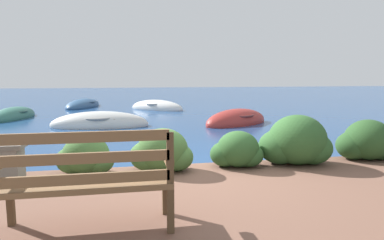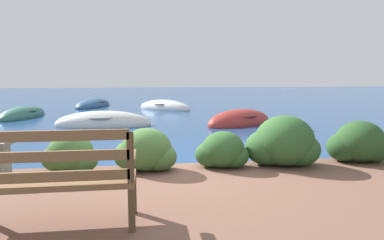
{
  "view_description": "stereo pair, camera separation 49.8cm",
  "coord_description": "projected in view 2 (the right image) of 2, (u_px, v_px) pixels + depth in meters",
  "views": [
    {
      "loc": [
        -0.96,
        -5.15,
        1.6
      ],
      "look_at": [
        0.77,
        4.05,
        0.37
      ],
      "focal_mm": 32.0,
      "sensor_mm": 36.0,
      "label": 1
    },
    {
      "loc": [
        -0.47,
        -5.23,
        1.6
      ],
      "look_at": [
        0.77,
        4.05,
        0.37
      ],
      "focal_mm": 32.0,
      "sensor_mm": 36.0,
      "label": 2
    }
  ],
  "objects": [
    {
      "name": "ground_plane",
      "position": [
        177.0,
        177.0,
        5.41
      ],
      "size": [
        80.0,
        80.0,
        0.0
      ],
      "color": "navy"
    },
    {
      "name": "mooring_buoy",
      "position": [
        302.0,
        128.0,
        10.01
      ],
      "size": [
        0.43,
        0.43,
        0.39
      ],
      "color": "white",
      "rests_on": "ground_plane"
    },
    {
      "name": "rowboat_nearest",
      "position": [
        240.0,
        122.0,
        11.21
      ],
      "size": [
        2.85,
        2.36,
        0.88
      ],
      "rotation": [
        0.0,
        0.0,
        0.56
      ],
      "color": "#9E2D28",
      "rests_on": "ground_plane"
    },
    {
      "name": "hedge_clump_right",
      "position": [
        222.0,
        152.0,
        5.15
      ],
      "size": [
        0.81,
        0.58,
        0.55
      ],
      "color": "#2D5628",
      "rests_on": "patio_terrace"
    },
    {
      "name": "park_bench",
      "position": [
        50.0,
        177.0,
        3.04
      ],
      "size": [
        1.5,
        0.48,
        0.93
      ],
      "rotation": [
        0.0,
        0.0,
        0.11
      ],
      "color": "brown",
      "rests_on": "patio_terrace"
    },
    {
      "name": "hedge_clump_extra",
      "position": [
        359.0,
        144.0,
        5.47
      ],
      "size": [
        0.98,
        0.7,
        0.66
      ],
      "color": "#284C23",
      "rests_on": "patio_terrace"
    },
    {
      "name": "rowboat_outer",
      "position": [
        164.0,
        108.0,
        16.08
      ],
      "size": [
        2.79,
        2.6,
        0.8
      ],
      "rotation": [
        0.0,
        0.0,
        5.57
      ],
      "color": "silver",
      "rests_on": "ground_plane"
    },
    {
      "name": "rowboat_mid",
      "position": [
        103.0,
        124.0,
        10.85
      ],
      "size": [
        3.08,
        1.3,
        0.85
      ],
      "rotation": [
        0.0,
        0.0,
        6.23
      ],
      "color": "silver",
      "rests_on": "ground_plane"
    },
    {
      "name": "hedge_clump_left",
      "position": [
        70.0,
        155.0,
        4.9
      ],
      "size": [
        0.81,
        0.58,
        0.55
      ],
      "color": "#426B33",
      "rests_on": "patio_terrace"
    },
    {
      "name": "hedge_clump_far_right",
      "position": [
        283.0,
        144.0,
        5.25
      ],
      "size": [
        1.14,
        0.82,
        0.78
      ],
      "color": "#2D5628",
      "rests_on": "patio_terrace"
    },
    {
      "name": "rowboat_distant",
      "position": [
        93.0,
        105.0,
        17.63
      ],
      "size": [
        1.96,
        3.54,
        0.72
      ],
      "rotation": [
        0.0,
        0.0,
        4.47
      ],
      "color": "#2D517A",
      "rests_on": "ground_plane"
    },
    {
      "name": "rowboat_far",
      "position": [
        23.0,
        116.0,
        13.11
      ],
      "size": [
        1.45,
        2.97,
        0.74
      ],
      "rotation": [
        0.0,
        0.0,
        1.4
      ],
      "color": "#336B5B",
      "rests_on": "ground_plane"
    },
    {
      "name": "hedge_clump_centre",
      "position": [
        146.0,
        152.0,
        4.98
      ],
      "size": [
        0.92,
        0.66,
        0.62
      ],
      "color": "#426B33",
      "rests_on": "patio_terrace"
    }
  ]
}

